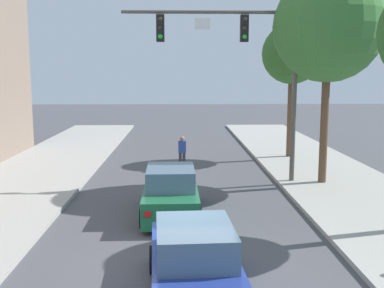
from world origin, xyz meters
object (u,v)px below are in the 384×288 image
Objects in this scene: traffic_signal_mast at (246,53)px; car_lead_green at (171,193)px; car_following_blue at (194,265)px; pedestrian_crossing_road at (182,151)px; street_tree_second at (328,27)px; street_tree_third at (292,54)px.

traffic_signal_mast is 6.94m from car_lead_green.
car_lead_green is 0.99× the size of car_following_blue.
car_lead_green is 5.74m from car_following_blue.
street_tree_second is at bearing -29.32° from pedestrian_crossing_road.
car_lead_green is at bearing -122.01° from street_tree_third.
pedestrian_crossing_road is at bearing 150.68° from street_tree_second.
car_following_blue is 0.51× the size of street_tree_second.
street_tree_second is (5.72, -3.21, 5.43)m from pedestrian_crossing_road.
pedestrian_crossing_road is at bearing -153.89° from street_tree_third.
street_tree_second reaches higher than car_following_blue.
street_tree_second is 6.10m from street_tree_third.
car_following_blue is (-2.39, -9.93, -4.64)m from traffic_signal_mast.
street_tree_third is at bearing 57.99° from car_lead_green.
street_tree_second is (5.57, 9.61, 5.62)m from car_following_blue.
street_tree_third is (3.25, 5.72, 0.18)m from traffic_signal_mast.
car_following_blue is (0.57, -5.72, 0.00)m from car_lead_green.
street_tree_second reaches higher than car_lead_green.
car_following_blue is at bearing -109.82° from street_tree_third.
traffic_signal_mast is at bearing 174.12° from street_tree_second.
pedestrian_crossing_road is (-0.15, 12.82, 0.19)m from car_following_blue.
traffic_signal_mast is 1.07× the size of street_tree_third.
traffic_signal_mast is at bearing -119.58° from street_tree_third.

